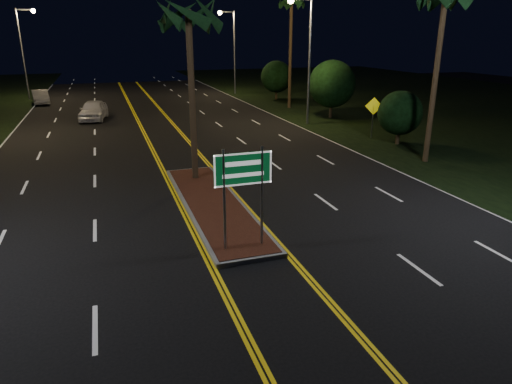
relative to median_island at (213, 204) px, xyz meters
name	(u,v)px	position (x,y,z in m)	size (l,w,h in m)	color
ground	(275,296)	(0.00, -7.00, -0.08)	(120.00, 120.00, 0.00)	black
grass_right	(476,107)	(30.00, 18.00, -0.08)	(40.00, 110.00, 0.01)	black
median_island	(213,204)	(0.00, 0.00, 0.00)	(2.25, 10.25, 0.17)	gray
highway_sign	(243,178)	(0.00, -4.20, 2.32)	(1.80, 0.08, 3.20)	gray
streetlight_left_far	(25,43)	(-10.61, 37.00, 5.57)	(1.91, 0.44, 9.00)	gray
streetlight_right_mid	(305,47)	(10.61, 15.00, 5.57)	(1.91, 0.44, 9.00)	gray
streetlight_right_far	(231,43)	(10.61, 35.00, 5.57)	(1.91, 0.44, 9.00)	gray
palm_median	(188,15)	(0.00, 3.50, 7.19)	(2.40, 2.40, 8.30)	#382819
palm_right_far	(292,3)	(12.80, 23.00, 9.06)	(2.40, 2.40, 10.30)	#382819
shrub_near	(400,113)	(13.50, 7.00, 1.86)	(2.70, 2.70, 3.30)	#382819
shrub_mid	(332,84)	(14.00, 17.00, 2.64)	(3.78, 3.78, 4.62)	#382819
shrub_far	(276,77)	(13.80, 29.00, 2.25)	(3.24, 3.24, 3.96)	#382819
car_near	(93,109)	(-4.52, 22.16, 0.82)	(2.31, 5.40, 1.80)	white
car_far	(40,96)	(-9.50, 33.21, 0.70)	(2.01, 4.70, 1.57)	#A8A9B1
warning_sign	(373,112)	(12.94, 9.08, 1.67)	(1.04, 0.46, 2.67)	gray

